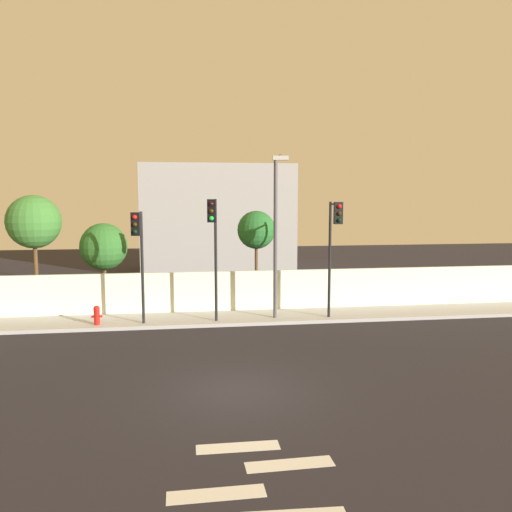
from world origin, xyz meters
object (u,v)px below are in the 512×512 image
object	(u,v)px
roadside_tree_leftmost	(34,222)
fire_hydrant	(97,314)
traffic_light_left	(334,235)
roadside_tree_midleft	(104,247)
traffic_light_right	(214,234)
street_lamp_curbside	(276,224)
roadside_tree_midright	(256,230)
traffic_light_center	(139,244)

from	to	relation	value
roadside_tree_leftmost	fire_hydrant	bearing A→B (deg)	-45.41
traffic_light_left	roadside_tree_midleft	size ratio (longest dim) A/B	1.21
traffic_light_left	traffic_light_right	world-z (taller)	traffic_light_right
traffic_light_right	roadside_tree_leftmost	bearing A→B (deg)	154.82
street_lamp_curbside	roadside_tree_midright	xyz separation A→B (m)	(-0.37, 3.23, -0.47)
fire_hydrant	roadside_tree_leftmost	xyz separation A→B (m)	(-3.13, 3.17, 3.61)
traffic_light_right	traffic_light_center	bearing A→B (deg)	-179.77
traffic_light_left	traffic_light_right	xyz separation A→B (m)	(-5.02, -0.05, 0.08)
traffic_light_right	roadside_tree_leftmost	size ratio (longest dim) A/B	0.94
street_lamp_curbside	roadside_tree_midleft	world-z (taller)	street_lamp_curbside
roadside_tree_midright	fire_hydrant	bearing A→B (deg)	-155.62
traffic_light_left	traffic_light_right	size ratio (longest dim) A/B	0.98
traffic_light_center	fire_hydrant	size ratio (longest dim) A/B	5.83
street_lamp_curbside	fire_hydrant	bearing A→B (deg)	179.53
fire_hydrant	roadside_tree_leftmost	distance (m)	5.74
fire_hydrant	roadside_tree_leftmost	size ratio (longest dim) A/B	0.15
traffic_light_left	street_lamp_curbside	bearing A→B (deg)	170.12
street_lamp_curbside	fire_hydrant	size ratio (longest dim) A/B	8.64
traffic_light_right	roadside_tree_midleft	world-z (taller)	traffic_light_right
traffic_light_left	roadside_tree_midright	xyz separation A→B (m)	(-2.76, 3.65, -0.03)
street_lamp_curbside	roadside_tree_midright	bearing A→B (deg)	96.60
fire_hydrant	roadside_tree_midright	world-z (taller)	roadside_tree_midright
street_lamp_curbside	traffic_light_right	bearing A→B (deg)	-169.86
fire_hydrant	roadside_tree_midleft	world-z (taller)	roadside_tree_midleft
traffic_light_left	fire_hydrant	bearing A→B (deg)	177.21
traffic_light_left	traffic_light_right	distance (m)	5.02
traffic_light_left	roadside_tree_midleft	distance (m)	10.55
traffic_light_left	roadside_tree_midright	size ratio (longest dim) A/B	1.07
fire_hydrant	roadside_tree_midright	xyz separation A→B (m)	(7.01, 3.17, 3.15)
traffic_light_center	traffic_light_right	xyz separation A→B (m)	(2.96, 0.01, 0.34)
street_lamp_curbside	fire_hydrant	world-z (taller)	street_lamp_curbside
traffic_light_right	roadside_tree_leftmost	xyz separation A→B (m)	(-7.88, 3.70, 0.35)
fire_hydrant	roadside_tree_midleft	bearing A→B (deg)	91.95
roadside_tree_midleft	traffic_light_left	bearing A→B (deg)	-20.29
traffic_light_right	roadside_tree_leftmost	distance (m)	8.72
street_lamp_curbside	roadside_tree_midleft	size ratio (longest dim) A/B	1.65
traffic_light_right	traffic_light_left	bearing A→B (deg)	0.62
traffic_light_center	roadside_tree_midleft	bearing A→B (deg)	117.03
fire_hydrant	roadside_tree_midright	size ratio (longest dim) A/B	0.17
traffic_light_center	fire_hydrant	world-z (taller)	traffic_light_center
traffic_light_left	roadside_tree_midright	bearing A→B (deg)	127.11
traffic_light_right	roadside_tree_midright	size ratio (longest dim) A/B	1.09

